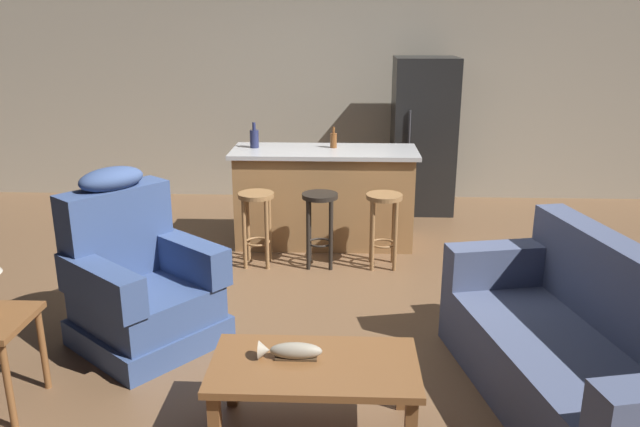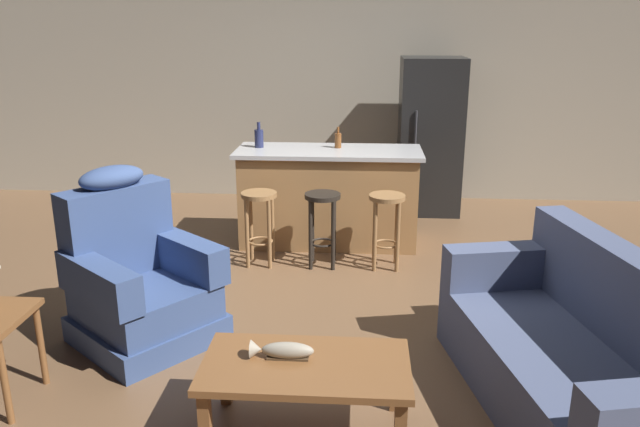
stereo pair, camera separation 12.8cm
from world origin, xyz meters
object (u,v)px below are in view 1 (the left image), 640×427
Objects in this scene: recliner_near_lamp at (138,283)px; couch at (581,355)px; fish_figurine at (290,351)px; coffee_table at (314,372)px; kitchen_island at (324,196)px; bottle_tall_green at (254,138)px; bottle_short_amber at (334,140)px; bar_stool_left at (257,215)px; bar_stool_right at (384,217)px; refrigerator at (423,136)px; bar_stool_middle at (320,216)px.

couch is at bearing 25.04° from recliner_near_lamp.
fish_figurine is at bearing -0.69° from recliner_near_lamp.
couch is at bearing 10.82° from coffee_table.
recliner_near_lamp is (-1.26, 0.99, 0.06)m from coffee_table.
kitchen_island is 7.25× the size of bottle_tall_green.
couch is 3.17m from kitchen_island.
coffee_table is 3.27m from bottle_tall_green.
bar_stool_left is at bearing -132.89° from bottle_short_amber.
bottle_short_amber is (1.29, 2.15, 0.61)m from recliner_near_lamp.
bottle_tall_green is (-0.10, 0.70, 0.57)m from bar_stool_left.
couch is at bearing -64.97° from bar_stool_right.
fish_figurine is 0.19× the size of refrigerator.
bar_stool_middle and bar_stool_right have the same top height.
recliner_near_lamp reaches higher than bar_stool_middle.
couch is 1.15× the size of refrigerator.
fish_figurine is at bearing -91.55° from bar_stool_middle.
bottle_short_amber reaches higher than bar_stool_middle.
bar_stool_middle is 0.39× the size of refrigerator.
bottle_tall_green reaches higher than bar_stool_left.
bar_stool_left is at bearing -81.68° from bottle_tall_green.
bottle_tall_green reaches higher than couch.
bar_stool_left is at bearing 180.00° from bar_stool_right.
refrigerator is 7.09× the size of bottle_tall_green.
bar_stool_middle is (1.19, 1.43, 0.05)m from recliner_near_lamp.
bottle_short_amber reaches higher than fish_figurine.
recliner_near_lamp is at bearing -121.00° from bottle_short_amber.
coffee_table is at bearing -76.63° from bottle_tall_green.
bottle_short_amber is (0.08, 0.09, 0.55)m from kitchen_island.
bottle_short_amber reaches higher than bar_stool_right.
kitchen_island reaches higher than bar_stool_middle.
coffee_table is 4.40m from refrigerator.
recliner_near_lamp is at bearing -103.68° from bottle_tall_green.
fish_figurine is (-0.13, 0.05, 0.10)m from coffee_table.
kitchen_island is 0.90m from bottle_tall_green.
recliner_near_lamp reaches higher than bottle_short_amber.
refrigerator reaches higher than fish_figurine.
bottle_short_amber is (0.17, 3.10, 0.57)m from fish_figurine.
bottle_tall_green is 1.21× the size of bottle_short_amber.
bar_stool_left is at bearing -56.67° from couch.
coffee_table is 0.92× the size of recliner_near_lamp.
recliner_near_lamp is 5.84× the size of bottle_short_amber.
bar_stool_left is (-0.64, 2.42, 0.11)m from coffee_table.
bar_stool_middle is 3.31× the size of bottle_short_amber.
fish_figurine is 1.47m from recliner_near_lamp.
fish_figurine is at bearing -104.96° from bar_stool_right.
coffee_table is 2.50m from bar_stool_left.
recliner_near_lamp reaches higher than couch.
fish_figurine is at bearing -77.98° from bar_stool_left.
fish_figurine is 0.17× the size of couch.
bar_stool_right is at bearing 75.04° from fish_figurine.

